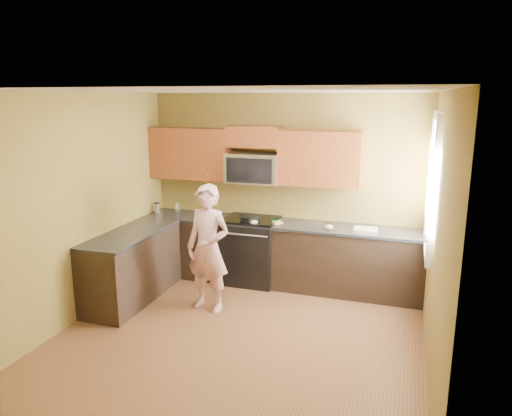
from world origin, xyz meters
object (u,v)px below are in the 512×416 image
at_px(woman, 208,248).
at_px(butter_tub, 276,224).
at_px(microwave, 253,182).
at_px(frying_pan, 250,220).
at_px(stove, 251,250).
at_px(travel_mug, 157,213).

relative_size(woman, butter_tub, 13.19).
distance_m(microwave, frying_pan, 0.55).
height_order(stove, frying_pan, frying_pan).
xyz_separation_m(woman, travel_mug, (-1.29, 1.03, 0.12)).
bearing_deg(frying_pan, microwave, 73.81).
height_order(woman, butter_tub, woman).
height_order(stove, travel_mug, travel_mug).
bearing_deg(butter_tub, travel_mug, 178.09).
relative_size(butter_tub, travel_mug, 0.75).
bearing_deg(stove, frying_pan, -82.15).
relative_size(stove, butter_tub, 7.79).
bearing_deg(frying_pan, travel_mug, 157.50).
distance_m(woman, frying_pan, 0.99).
distance_m(frying_pan, butter_tub, 0.39).
bearing_deg(woman, travel_mug, 150.39).
height_order(microwave, woman, microwave).
bearing_deg(woman, butter_tub, 66.76).
xyz_separation_m(frying_pan, travel_mug, (-1.51, 0.08, -0.03)).
xyz_separation_m(stove, microwave, (0.00, 0.12, 0.97)).
distance_m(woman, butter_tub, 1.15).
distance_m(stove, travel_mug, 1.56).
relative_size(microwave, woman, 0.47).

